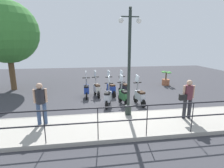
# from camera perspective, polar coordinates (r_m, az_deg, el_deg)

# --- Properties ---
(ground_plane) EXTENTS (28.00, 28.00, 0.00)m
(ground_plane) POSITION_cam_1_polar(r_m,az_deg,el_deg) (9.94, 3.03, -5.22)
(ground_plane) COLOR #38383D
(promenade_walkway) EXTENTS (2.20, 20.00, 0.15)m
(promenade_walkway) POSITION_cam_1_polar(r_m,az_deg,el_deg) (7.07, 8.22, -12.58)
(promenade_walkway) COLOR #A39E93
(promenade_walkway) RESTS_ON ground_plane
(fence_railing) EXTENTS (0.04, 16.03, 1.07)m
(fence_railing) POSITION_cam_1_polar(r_m,az_deg,el_deg) (5.83, 11.44, -9.55)
(fence_railing) COLOR black
(fence_railing) RESTS_ON promenade_walkway
(lamp_post_near) EXTENTS (0.26, 0.90, 4.34)m
(lamp_post_near) POSITION_cam_1_polar(r_m,az_deg,el_deg) (7.13, 5.58, 4.57)
(lamp_post_near) COLOR #232D28
(lamp_post_near) RESTS_ON promenade_walkway
(pedestrian_with_bag) EXTENTS (0.32, 0.65, 1.59)m
(pedestrian_with_bag) POSITION_cam_1_polar(r_m,az_deg,el_deg) (7.55, 23.51, -3.72)
(pedestrian_with_bag) COLOR #28282D
(pedestrian_with_bag) RESTS_ON promenade_walkway
(pedestrian_distant) EXTENTS (0.35, 0.49, 1.59)m
(pedestrian_distant) POSITION_cam_1_polar(r_m,az_deg,el_deg) (6.95, -22.29, -5.01)
(pedestrian_distant) COLOR #384C70
(pedestrian_distant) RESTS_ON promenade_walkway
(tree_large) EXTENTS (3.99, 3.99, 5.83)m
(tree_large) POSITION_cam_1_polar(r_m,az_deg,el_deg) (13.53, -31.11, 14.27)
(tree_large) COLOR brown
(tree_large) RESTS_ON ground_plane
(potted_palm) EXTENTS (1.06, 0.66, 1.05)m
(potted_palm) POSITION_cam_1_polar(r_m,az_deg,el_deg) (13.95, 17.17, 1.46)
(potted_palm) COLOR #9E5B3D
(potted_palm) RESTS_ON ground_plane
(scooter_near_0) EXTENTS (1.22, 0.49, 1.54)m
(scooter_near_0) POSITION_cam_1_polar(r_m,az_deg,el_deg) (9.14, 9.00, -3.86)
(scooter_near_0) COLOR black
(scooter_near_0) RESTS_ON ground_plane
(scooter_near_1) EXTENTS (1.22, 0.50, 1.54)m
(scooter_near_1) POSITION_cam_1_polar(r_m,az_deg,el_deg) (9.13, 3.76, -3.73)
(scooter_near_1) COLOR black
(scooter_near_1) RESTS_ON ground_plane
(scooter_near_2) EXTENTS (1.20, 0.55, 1.54)m
(scooter_near_2) POSITION_cam_1_polar(r_m,az_deg,el_deg) (8.87, -1.33, -4.21)
(scooter_near_2) COLOR black
(scooter_near_2) RESTS_ON ground_plane
(scooter_far_0) EXTENTS (1.19, 0.55, 1.54)m
(scooter_far_0) POSITION_cam_1_polar(r_m,az_deg,el_deg) (10.68, 3.91, -1.24)
(scooter_far_0) COLOR black
(scooter_far_0) RESTS_ON ground_plane
(scooter_far_1) EXTENTS (1.20, 0.55, 1.54)m
(scooter_far_1) POSITION_cam_1_polar(r_m,az_deg,el_deg) (10.53, -0.35, -1.41)
(scooter_far_1) COLOR black
(scooter_far_1) RESTS_ON ground_plane
(scooter_far_2) EXTENTS (1.22, 0.48, 1.54)m
(scooter_far_2) POSITION_cam_1_polar(r_m,az_deg,el_deg) (10.53, -5.00, -1.46)
(scooter_far_2) COLOR black
(scooter_far_2) RESTS_ON ground_plane
(scooter_far_3) EXTENTS (1.23, 0.44, 1.54)m
(scooter_far_3) POSITION_cam_1_polar(r_m,az_deg,el_deg) (10.36, -8.33, -1.79)
(scooter_far_3) COLOR black
(scooter_far_3) RESTS_ON ground_plane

